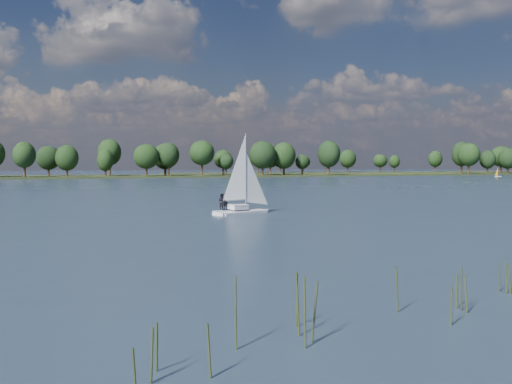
% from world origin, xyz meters
% --- Properties ---
extents(ground, '(700.00, 700.00, 0.00)m').
position_xyz_m(ground, '(0.00, 100.00, 0.00)').
color(ground, '#233342').
rests_on(ground, ground).
extents(far_shore, '(660.00, 40.00, 1.50)m').
position_xyz_m(far_shore, '(0.00, 212.00, 0.00)').
color(far_shore, black).
rests_on(far_shore, ground).
extents(far_shore_back, '(220.00, 30.00, 1.40)m').
position_xyz_m(far_shore_back, '(160.00, 260.00, 0.00)').
color(far_shore_back, black).
rests_on(far_shore_back, ground).
extents(sailboat, '(7.36, 4.63, 9.40)m').
position_xyz_m(sailboat, '(10.81, 32.96, 2.62)').
color(sailboat, silver).
rests_on(sailboat, ground).
extents(dinghy_orange, '(2.79, 1.64, 4.19)m').
position_xyz_m(dinghy_orange, '(173.90, 164.28, 0.99)').
color(dinghy_orange, white).
rests_on(dinghy_orange, ground).
extents(treeline, '(562.77, 74.07, 18.26)m').
position_xyz_m(treeline, '(1.19, 208.22, 8.31)').
color(treeline, black).
rests_on(treeline, ground).
extents(reeds, '(59.00, 11.22, 2.17)m').
position_xyz_m(reeds, '(-0.48, -9.17, 0.85)').
color(reeds, '#283316').
rests_on(reeds, ground).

